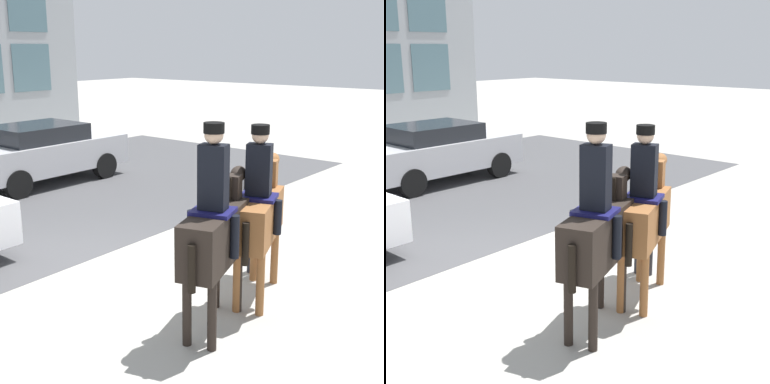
# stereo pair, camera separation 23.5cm
# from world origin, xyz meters

# --- Properties ---
(ground_plane) EXTENTS (80.00, 80.00, 0.00)m
(ground_plane) POSITION_xyz_m (0.00, 0.00, 0.00)
(ground_plane) COLOR #9E9B93
(mounted_horse_lead) EXTENTS (1.84, 0.85, 2.57)m
(mounted_horse_lead) POSITION_xyz_m (-0.47, -2.38, 1.28)
(mounted_horse_lead) COLOR black
(mounted_horse_lead) RESTS_ON ground_plane
(mounted_horse_companion) EXTENTS (1.81, 0.94, 2.43)m
(mounted_horse_companion) POSITION_xyz_m (0.59, -2.32, 1.24)
(mounted_horse_companion) COLOR brown
(mounted_horse_companion) RESTS_ON ground_plane
(pedestrian_bystander) EXTENTS (0.80, 0.61, 1.76)m
(pedestrian_bystander) POSITION_xyz_m (1.23, -1.91, 1.04)
(pedestrian_bystander) COLOR #232328
(pedestrian_bystander) RESTS_ON ground_plane
(street_car_far_lane) EXTENTS (4.28, 1.98, 1.51)m
(street_car_far_lane) POSITION_xyz_m (2.67, 5.55, 0.81)
(street_car_far_lane) COLOR #B7B7BC
(street_car_far_lane) RESTS_ON ground_plane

